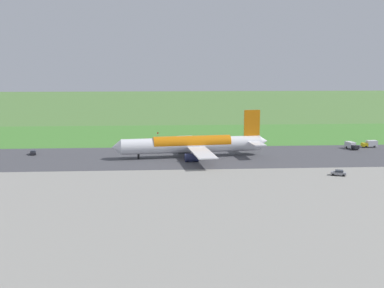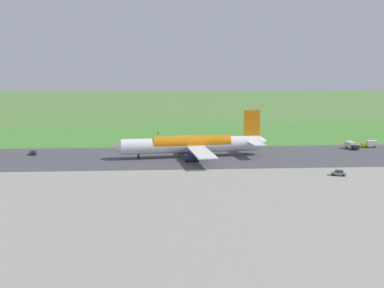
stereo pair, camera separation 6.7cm
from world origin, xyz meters
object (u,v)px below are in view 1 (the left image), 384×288
at_px(service_car_followme, 339,173).
at_px(service_car_ops, 33,152).
at_px(no_stopping_sign, 158,134).
at_px(service_truck_baggage, 351,145).
at_px(traffic_cone_orange, 146,138).
at_px(service_truck_fuel, 370,144).
at_px(airliner_main, 193,144).

height_order(service_car_followme, service_car_ops, same).
distance_m(service_car_followme, no_stopping_sign, 89.65).
bearing_deg(no_stopping_sign, service_car_ops, 39.88).
height_order(service_truck_baggage, service_car_ops, service_truck_baggage).
bearing_deg(no_stopping_sign, service_truck_baggage, 155.85).
distance_m(service_car_ops, traffic_cone_orange, 50.33).
bearing_deg(service_truck_fuel, service_car_followme, 56.13).
height_order(service_truck_baggage, service_truck_fuel, same).
bearing_deg(airliner_main, no_stopping_sign, -73.96).
bearing_deg(service_truck_baggage, service_truck_fuel, -160.39).
bearing_deg(service_car_ops, service_car_followme, 158.95).
relative_size(airliner_main, traffic_cone_orange, 98.42).
distance_m(service_truck_baggage, traffic_cone_orange, 83.04).
distance_m(airliner_main, service_truck_fuel, 70.19).
bearing_deg(service_truck_fuel, service_car_ops, 3.06).
bearing_deg(service_car_followme, service_truck_baggage, -117.02).
relative_size(service_car_followme, no_stopping_sign, 2.06).
relative_size(no_stopping_sign, traffic_cone_orange, 4.02).
height_order(airliner_main, service_car_ops, airliner_main).
xyz_separation_m(airliner_main, service_car_ops, (55.88, -7.39, -3.51)).
distance_m(airliner_main, service_car_ops, 56.47).
relative_size(airliner_main, service_car_ops, 11.92).
relative_size(service_truck_baggage, traffic_cone_orange, 11.27).
xyz_separation_m(service_car_followme, no_stopping_sign, (52.12, -72.95, 0.48)).
bearing_deg(traffic_cone_orange, airliner_main, 113.73).
xyz_separation_m(no_stopping_sign, traffic_cone_orange, (5.08, 3.52, -1.05)).
height_order(service_truck_fuel, no_stopping_sign, service_truck_fuel).
bearing_deg(no_stopping_sign, service_truck_fuel, 160.01).
distance_m(no_stopping_sign, traffic_cone_orange, 6.27).
xyz_separation_m(service_car_ops, traffic_cone_orange, (-38.26, -32.69, -0.57)).
relative_size(service_car_followme, service_car_ops, 1.01).
xyz_separation_m(service_truck_baggage, no_stopping_sign, (72.70, -32.60, -0.07)).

